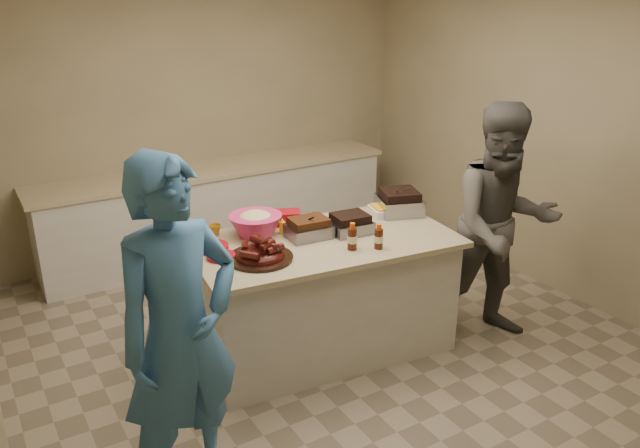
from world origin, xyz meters
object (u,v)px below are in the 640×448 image
island (323,347)px  guest_gray (490,333)px  coleslaw_bowl (256,235)px  rib_platter (260,259)px  roasting_pan (399,213)px  plastic_cup (215,235)px  mustard_bottle (282,233)px  bbq_bottle_b (378,248)px  bbq_bottle_a (352,249)px

island → guest_gray: island is taller
island → coleslaw_bowl: coleslaw_bowl is taller
rib_platter → guest_gray: rib_platter is taller
roasting_pan → plastic_cup: roasting_pan is taller
island → guest_gray: 1.34m
guest_gray → mustard_bottle: bearing=174.5°
bbq_bottle_b → guest_gray: bearing=-9.8°
plastic_cup → roasting_pan: bearing=-12.2°
roasting_pan → coleslaw_bowl: bearing=-168.6°
roasting_pan → guest_gray: bearing=-37.3°
rib_platter → guest_gray: (1.78, -0.43, -0.89)m
island → guest_gray: (1.24, -0.51, 0.00)m
rib_platter → roasting_pan: rib_platter is taller
coleslaw_bowl → bbq_bottle_a: 0.73m
bbq_bottle_a → guest_gray: (1.17, -0.25, -0.89)m
island → plastic_cup: 1.19m
roasting_pan → guest_gray: (0.44, -0.67, -0.89)m
guest_gray → bbq_bottle_b: bearing=-167.4°
coleslaw_bowl → guest_gray: bearing=-27.1°
coleslaw_bowl → bbq_bottle_b: (0.61, -0.66, 0.00)m
plastic_cup → guest_gray: 2.30m
bbq_bottle_a → mustard_bottle: bearing=118.0°
guest_gray → roasting_pan: bearing=145.9°
guest_gray → bbq_bottle_a: bearing=-169.8°
bbq_bottle_b → mustard_bottle: bearing=126.4°
bbq_bottle_b → guest_gray: (1.00, -0.17, -0.89)m
bbq_bottle_a → plastic_cup: 1.01m
island → rib_platter: 1.05m
mustard_bottle → guest_gray: bearing=-27.9°
mustard_bottle → plastic_cup: (-0.43, 0.22, 0.00)m
rib_platter → bbq_bottle_a: size_ratio=2.28×
plastic_cup → island: bearing=-36.6°
bbq_bottle_a → guest_gray: bbq_bottle_a is taller
bbq_bottle_b → plastic_cup: (-0.87, 0.81, 0.00)m
coleslaw_bowl → plastic_cup: coleslaw_bowl is taller
mustard_bottle → coleslaw_bowl: bearing=159.4°
mustard_bottle → roasting_pan: bearing=-5.4°
rib_platter → guest_gray: bearing=-13.6°
bbq_bottle_a → plastic_cup: (-0.71, 0.73, 0.00)m
rib_platter → guest_gray: 2.04m
roasting_pan → plastic_cup: size_ratio=3.64×
roasting_pan → bbq_bottle_b: 0.75m
rib_platter → plastic_cup: size_ratio=4.94×
island → mustard_bottle: bearing=134.6°
island → roasting_pan: (0.80, 0.16, 0.89)m
roasting_pan → guest_gray: 1.20m
coleslaw_bowl → roasting_pan: bearing=-7.8°
coleslaw_bowl → plastic_cup: 0.30m
bbq_bottle_b → plastic_cup: 1.19m
island → bbq_bottle_b: 0.98m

